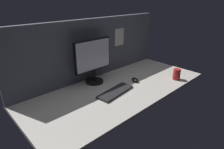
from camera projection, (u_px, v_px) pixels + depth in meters
ground_plane at (119, 88)px, 179.76cm from camera, size 180.00×80.00×3.00cm
cubicle_wall_back at (93, 49)px, 192.73cm from camera, size 180.00×5.50×60.22cm
monitor at (93, 59)px, 180.37cm from camera, size 40.83×18.00×43.32cm
keyboard at (115, 92)px, 167.93cm from camera, size 38.40×17.81×2.00cm
mouse at (135, 80)px, 190.26cm from camera, size 8.62×10.96×3.40cm
mug_red_plastic at (177, 74)px, 193.40cm from camera, size 7.29×7.29×11.24cm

